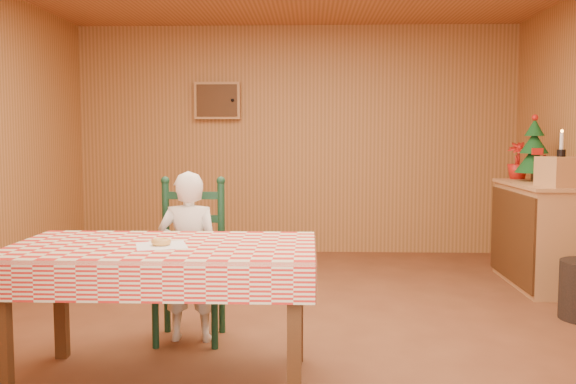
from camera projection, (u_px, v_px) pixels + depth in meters
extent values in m
plane|color=brown|center=(287.00, 329.00, 4.50)|extent=(6.00, 6.00, 0.00)
cube|color=#AF753F|center=(296.00, 140.00, 7.37)|extent=(5.00, 0.10, 2.60)
cube|color=tan|center=(217.00, 101.00, 7.30)|extent=(0.52, 0.08, 0.42)
cube|color=#4C2B14|center=(217.00, 100.00, 7.26)|extent=(0.46, 0.02, 0.36)
sphere|color=black|center=(233.00, 100.00, 7.24)|extent=(0.04, 0.04, 0.04)
cube|color=#4C2B14|center=(164.00, 253.00, 3.47)|extent=(1.60, 0.90, 0.06)
cube|color=#4C2B14|center=(3.00, 341.00, 3.16)|extent=(0.07, 0.07, 0.69)
cube|color=#4C2B14|center=(294.00, 344.00, 3.12)|extent=(0.07, 0.07, 0.69)
cube|color=#4C2B14|center=(61.00, 302.00, 3.90)|extent=(0.07, 0.07, 0.69)
cube|color=#4C2B14|center=(297.00, 304.00, 3.85)|extent=(0.07, 0.07, 0.69)
cube|color=red|center=(163.00, 246.00, 3.47)|extent=(1.64, 0.94, 0.02)
cube|color=red|center=(141.00, 284.00, 3.01)|extent=(1.64, 0.02, 0.18)
cube|color=red|center=(181.00, 249.00, 3.95)|extent=(1.64, 0.02, 0.18)
cube|color=#2A5325|center=(15.00, 263.00, 3.51)|extent=(0.02, 0.94, 0.18)
cube|color=#2A5325|center=(315.00, 265.00, 3.45)|extent=(0.02, 0.94, 0.18)
cube|color=#10311D|center=(189.00, 276.00, 4.23)|extent=(0.44, 0.40, 0.04)
cylinder|color=#10311D|center=(155.00, 317.00, 4.08)|extent=(0.04, 0.04, 0.41)
cylinder|color=#10311D|center=(215.00, 317.00, 4.07)|extent=(0.04, 0.04, 0.41)
cylinder|color=#10311D|center=(167.00, 303.00, 4.42)|extent=(0.04, 0.04, 0.41)
cylinder|color=#10311D|center=(222.00, 303.00, 4.41)|extent=(0.04, 0.04, 0.41)
cylinder|color=#10311D|center=(166.00, 224.00, 4.37)|extent=(0.05, 0.05, 0.60)
sphere|color=#10311D|center=(165.00, 181.00, 4.35)|extent=(0.06, 0.06, 0.06)
cylinder|color=#10311D|center=(221.00, 225.00, 4.36)|extent=(0.05, 0.05, 0.60)
sphere|color=#10311D|center=(221.00, 181.00, 4.33)|extent=(0.06, 0.06, 0.06)
cube|color=#10311D|center=(194.00, 242.00, 4.38)|extent=(0.38, 0.03, 0.05)
cube|color=#10311D|center=(193.00, 219.00, 4.36)|extent=(0.38, 0.03, 0.05)
cube|color=#10311D|center=(193.00, 195.00, 4.35)|extent=(0.38, 0.03, 0.05)
imported|color=white|center=(189.00, 256.00, 4.22)|extent=(0.41, 0.27, 1.12)
cube|color=white|center=(161.00, 245.00, 3.42)|extent=(0.32, 0.32, 0.00)
torus|color=#D99E4E|center=(161.00, 242.00, 3.42)|extent=(0.11, 0.11, 0.04)
cube|color=tan|center=(541.00, 236.00, 5.77)|extent=(0.50, 1.20, 0.90)
cube|color=tan|center=(542.00, 185.00, 5.73)|extent=(0.54, 1.24, 0.03)
cube|color=#4C2B14|center=(511.00, 236.00, 5.78)|extent=(0.02, 1.20, 0.80)
cube|color=tan|center=(560.00, 172.00, 5.32)|extent=(0.37, 0.37, 0.25)
cylinder|color=#4C2B14|center=(533.00, 177.00, 5.97)|extent=(0.04, 0.04, 0.08)
cone|color=#0D3C17|center=(534.00, 160.00, 5.96)|extent=(0.34, 0.34, 0.24)
cone|color=#0D3C17|center=(534.00, 142.00, 5.94)|extent=(0.26, 0.26, 0.20)
cone|color=#0D3C17|center=(535.00, 127.00, 5.93)|extent=(0.18, 0.18, 0.16)
sphere|color=#B61710|center=(535.00, 118.00, 5.92)|extent=(0.06, 0.06, 0.06)
cube|color=#B61710|center=(537.00, 152.00, 5.80)|extent=(0.10, 0.02, 0.06)
sphere|color=#B61710|center=(545.00, 157.00, 5.89)|extent=(0.04, 0.04, 0.04)
sphere|color=#B61710|center=(525.00, 149.00, 6.00)|extent=(0.04, 0.04, 0.04)
sphere|color=#B61710|center=(535.00, 138.00, 6.03)|extent=(0.04, 0.04, 0.04)
imported|color=#B61710|center=(518.00, 161.00, 6.26)|extent=(0.26, 0.26, 0.36)
cylinder|color=black|center=(561.00, 153.00, 5.30)|extent=(0.07, 0.07, 0.06)
cylinder|color=white|center=(562.00, 141.00, 5.29)|extent=(0.03, 0.03, 0.14)
sphere|color=orange|center=(562.00, 131.00, 5.29)|extent=(0.02, 0.02, 0.02)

